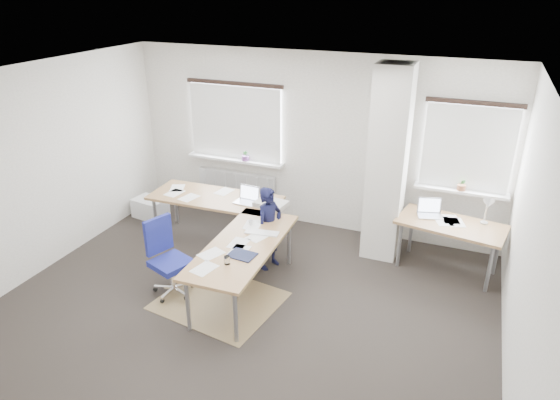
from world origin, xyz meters
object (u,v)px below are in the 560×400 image
at_px(desk_main, 231,221).
at_px(person, 269,228).
at_px(desk_side, 451,226).
at_px(task_chair, 171,273).

distance_m(desk_main, person, 0.54).
bearing_deg(desk_main, desk_side, 17.36).
bearing_deg(desk_main, person, 15.40).
distance_m(task_chair, person, 1.46).
bearing_deg(task_chair, desk_main, 85.48).
height_order(desk_main, person, person).
xyz_separation_m(desk_main, person, (0.51, 0.16, -0.09)).
height_order(desk_main, task_chair, task_chair).
bearing_deg(person, task_chair, 159.49).
bearing_deg(desk_main, task_chair, -116.64).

